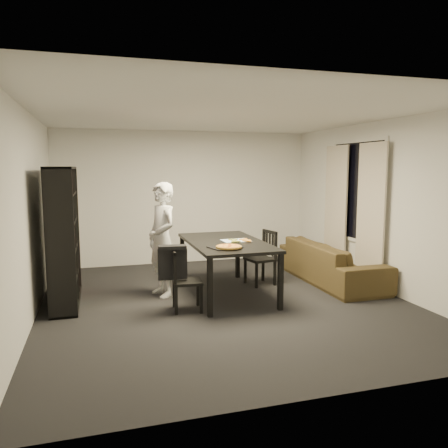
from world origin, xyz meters
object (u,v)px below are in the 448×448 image
object	(u,v)px
chair_right	(264,254)
pepperoni_pizza	(229,247)
bookshelf	(64,236)
person	(162,240)
chair_left	(181,276)
sofa	(331,262)
dining_table	(226,246)
baking_tray	(225,247)

from	to	relation	value
chair_right	pepperoni_pizza	distance (m)	1.39
bookshelf	person	xyz separation A→B (m)	(1.36, -0.06, -0.11)
person	chair_right	bearing A→B (deg)	78.45
chair_left	pepperoni_pizza	xyz separation A→B (m)	(0.65, -0.02, 0.37)
chair_left	chair_right	bearing A→B (deg)	-52.93
chair_right	sofa	world-z (taller)	chair_right
chair_right	person	size ratio (longest dim) A/B	0.52
bookshelf	dining_table	size ratio (longest dim) A/B	0.98
chair_right	baking_tray	world-z (taller)	chair_right
dining_table	chair_right	size ratio (longest dim) A/B	2.21
chair_left	sofa	size ratio (longest dim) A/B	0.36
dining_table	sofa	bearing A→B (deg)	6.41
person	baking_tray	size ratio (longest dim) A/B	4.20
chair_right	sofa	bearing A→B (deg)	69.12
dining_table	chair_left	size ratio (longest dim) A/B	2.36
bookshelf	dining_table	distance (m)	2.30
bookshelf	pepperoni_pizza	size ratio (longest dim) A/B	5.43
baking_tray	chair_left	bearing A→B (deg)	-174.29
chair_left	sofa	distance (m)	2.79
bookshelf	chair_right	bearing A→B (deg)	2.61
pepperoni_pizza	sofa	xyz separation A→B (m)	(2.03, 0.81, -0.50)
dining_table	person	world-z (taller)	person
bookshelf	person	size ratio (longest dim) A/B	1.13
bookshelf	pepperoni_pizza	distance (m)	2.30
dining_table	sofa	distance (m)	1.95
dining_table	chair_left	distance (m)	1.01
chair_left	baking_tray	size ratio (longest dim) A/B	2.05
bookshelf	dining_table	xyz separation A→B (m)	(2.27, -0.26, -0.22)
bookshelf	chair_left	xyz separation A→B (m)	(1.49, -0.83, -0.48)
dining_table	sofa	world-z (taller)	dining_table
chair_right	chair_left	bearing A→B (deg)	-69.67
bookshelf	sofa	bearing A→B (deg)	-0.64
baking_tray	sofa	distance (m)	2.24
chair_left	person	bearing A→B (deg)	14.82
chair_left	baking_tray	world-z (taller)	same
sofa	person	bearing A→B (deg)	90.19
chair_left	chair_right	size ratio (longest dim) A/B	0.94
chair_left	sofa	bearing A→B (deg)	-68.47
bookshelf	sofa	xyz separation A→B (m)	(4.17, -0.05, -0.62)
dining_table	chair_left	world-z (taller)	chair_left
dining_table	pepperoni_pizza	distance (m)	0.62
bookshelf	baking_tray	distance (m)	2.25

